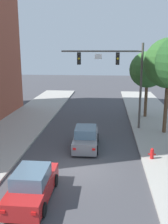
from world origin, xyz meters
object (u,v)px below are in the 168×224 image
traffic_signal_mast (118,70)px  car_following_red (33,186)px  street_tree_third (148,70)px  car_lead_grey (86,138)px  fire_hydrant (152,153)px

traffic_signal_mast → car_following_red: bearing=-110.1°
traffic_signal_mast → car_following_red: (-4.37, -11.96, -4.64)m
traffic_signal_mast → street_tree_third: (3.16, 4.31, -0.29)m
car_following_red → street_tree_third: (7.53, 16.27, 4.36)m
car_lead_grey → street_tree_third: street_tree_third is taller
fire_hydrant → car_following_red: bearing=-141.8°
street_tree_third → fire_hydrant: bearing=-95.5°
traffic_signal_mast → street_tree_third: 5.35m
car_following_red → street_tree_third: street_tree_third is taller
car_following_red → fire_hydrant: car_following_red is taller
traffic_signal_mast → fire_hydrant: size_ratio=10.42×
car_lead_grey → car_following_red: (-1.96, -7.05, 0.00)m
car_lead_grey → car_following_red: 7.32m
fire_hydrant → street_tree_third: size_ratio=0.11×
car_following_red → traffic_signal_mast: bearing=69.9°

